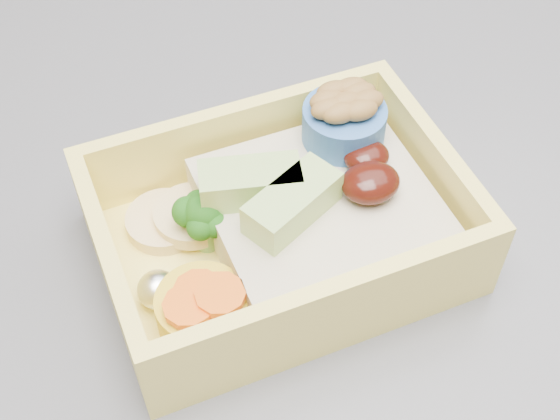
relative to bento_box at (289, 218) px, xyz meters
name	(u,v)px	position (x,y,z in m)	size (l,w,h in m)	color
bento_box	(289,218)	(0.00, 0.00, 0.00)	(0.18, 0.14, 0.06)	#FFE869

